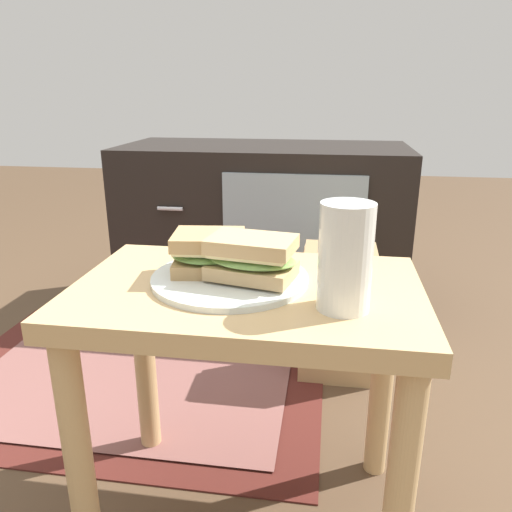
{
  "coord_description": "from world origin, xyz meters",
  "views": [
    {
      "loc": [
        0.12,
        -0.73,
        0.76
      ],
      "look_at": [
        0.01,
        0.0,
        0.51
      ],
      "focal_mm": 34.72,
      "sensor_mm": 36.0,
      "label": 1
    }
  ],
  "objects_px": {
    "paper_bag": "(337,313)",
    "sandwich_back": "(251,258)",
    "tv_cabinet": "(264,229)",
    "sandwich_front": "(209,252)",
    "beer_glass": "(345,260)",
    "plate": "(230,278)"
  },
  "relations": [
    {
      "from": "plate",
      "to": "paper_bag",
      "type": "distance_m",
      "value": 0.61
    },
    {
      "from": "plate",
      "to": "sandwich_front",
      "type": "xyz_separation_m",
      "value": [
        -0.04,
        0.02,
        0.04
      ]
    },
    {
      "from": "sandwich_front",
      "to": "paper_bag",
      "type": "relative_size",
      "value": 0.37
    },
    {
      "from": "tv_cabinet",
      "to": "paper_bag",
      "type": "bearing_deg",
      "value": -58.96
    },
    {
      "from": "plate",
      "to": "beer_glass",
      "type": "distance_m",
      "value": 0.21
    },
    {
      "from": "sandwich_front",
      "to": "paper_bag",
      "type": "distance_m",
      "value": 0.63
    },
    {
      "from": "sandwich_back",
      "to": "beer_glass",
      "type": "bearing_deg",
      "value": -24.06
    },
    {
      "from": "sandwich_front",
      "to": "beer_glass",
      "type": "xyz_separation_m",
      "value": [
        0.22,
        -0.09,
        0.03
      ]
    },
    {
      "from": "tv_cabinet",
      "to": "paper_bag",
      "type": "height_order",
      "value": "tv_cabinet"
    },
    {
      "from": "plate",
      "to": "sandwich_front",
      "type": "height_order",
      "value": "sandwich_front"
    },
    {
      "from": "tv_cabinet",
      "to": "beer_glass",
      "type": "relative_size",
      "value": 6.21
    },
    {
      "from": "sandwich_front",
      "to": "paper_bag",
      "type": "bearing_deg",
      "value": 64.8
    },
    {
      "from": "tv_cabinet",
      "to": "sandwich_front",
      "type": "xyz_separation_m",
      "value": [
        0.03,
        -0.92,
        0.21
      ]
    },
    {
      "from": "plate",
      "to": "paper_bag",
      "type": "xyz_separation_m",
      "value": [
        0.19,
        0.5,
        -0.28
      ]
    },
    {
      "from": "tv_cabinet",
      "to": "sandwich_front",
      "type": "distance_m",
      "value": 0.94
    },
    {
      "from": "paper_bag",
      "to": "sandwich_back",
      "type": "bearing_deg",
      "value": -106.44
    },
    {
      "from": "sandwich_back",
      "to": "paper_bag",
      "type": "bearing_deg",
      "value": 73.56
    },
    {
      "from": "sandwich_back",
      "to": "beer_glass",
      "type": "distance_m",
      "value": 0.16
    },
    {
      "from": "beer_glass",
      "to": "paper_bag",
      "type": "bearing_deg",
      "value": 89.01
    },
    {
      "from": "tv_cabinet",
      "to": "plate",
      "type": "relative_size",
      "value": 3.74
    },
    {
      "from": "paper_bag",
      "to": "beer_glass",
      "type": "bearing_deg",
      "value": -90.99
    },
    {
      "from": "plate",
      "to": "sandwich_back",
      "type": "bearing_deg",
      "value": -22.04
    }
  ]
}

